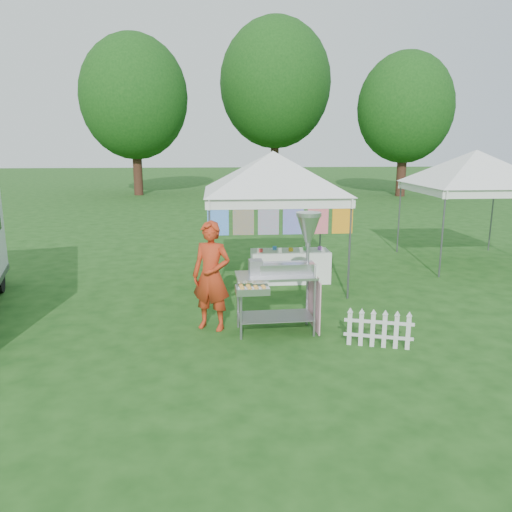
{
  "coord_description": "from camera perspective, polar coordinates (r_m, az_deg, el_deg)",
  "views": [
    {
      "loc": [
        -1.32,
        -7.69,
        3.17
      ],
      "look_at": [
        -0.56,
        1.4,
        1.1
      ],
      "focal_mm": 35.0,
      "sensor_mm": 36.0,
      "label": 1
    }
  ],
  "objects": [
    {
      "name": "tree_left",
      "position": [
        32.14,
        -13.77,
        17.19
      ],
      "size": [
        6.4,
        6.4,
        9.53
      ],
      "color": "#361C13",
      "rests_on": "ground"
    },
    {
      "name": "tree_mid",
      "position": [
        36.16,
        2.22,
        19.08
      ],
      "size": [
        7.6,
        7.6,
        11.52
      ],
      "color": "#361C13",
      "rests_on": "ground"
    },
    {
      "name": "ground",
      "position": [
        8.42,
        4.63,
        -9.37
      ],
      "size": [
        120.0,
        120.0,
        0.0
      ],
      "primitive_type": "plane",
      "color": "#184413",
      "rests_on": "ground"
    },
    {
      "name": "tree_right",
      "position": [
        31.83,
        16.71,
        15.9
      ],
      "size": [
        5.6,
        5.6,
        8.42
      ],
      "color": "#361C13",
      "rests_on": "ground"
    },
    {
      "name": "vendor",
      "position": [
        8.57,
        -5.12,
        -2.29
      ],
      "size": [
        0.82,
        0.69,
        1.89
      ],
      "primitive_type": "imported",
      "rotation": [
        0.0,
        0.0,
        -0.42
      ],
      "color": "#B03015",
      "rests_on": "ground"
    },
    {
      "name": "canopy_main",
      "position": [
        11.26,
        1.97,
        11.85
      ],
      "size": [
        4.24,
        4.24,
        3.45
      ],
      "color": "#59595E",
      "rests_on": "ground"
    },
    {
      "name": "picket_fence",
      "position": [
        8.18,
        13.82,
        -8.23
      ],
      "size": [
        1.04,
        0.34,
        0.56
      ],
      "rotation": [
        0.0,
        0.0,
        -0.3
      ],
      "color": "silver",
      "rests_on": "ground"
    },
    {
      "name": "donut_cart",
      "position": [
        8.35,
        3.75,
        -0.84
      ],
      "size": [
        1.47,
        1.05,
        2.05
      ],
      "rotation": [
        0.0,
        0.0,
        0.04
      ],
      "color": "gray",
      "rests_on": "ground"
    },
    {
      "name": "canopy_right",
      "position": [
        14.4,
        23.93,
        11.01
      ],
      "size": [
        4.24,
        4.24,
        3.45
      ],
      "color": "#59595E",
      "rests_on": "ground"
    },
    {
      "name": "display_table",
      "position": [
        11.65,
        3.92,
        -1.15
      ],
      "size": [
        1.8,
        0.7,
        0.74
      ],
      "primitive_type": "cube",
      "color": "white",
      "rests_on": "ground"
    }
  ]
}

